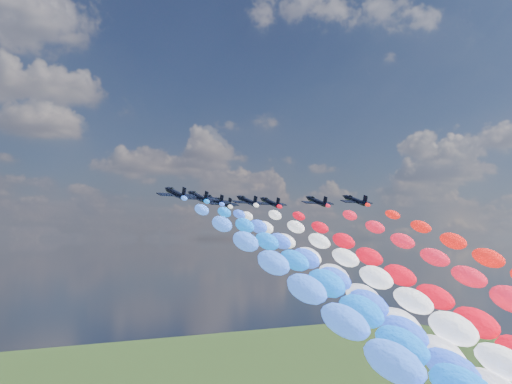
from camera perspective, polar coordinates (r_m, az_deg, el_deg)
jet_0 at (r=138.88m, az=-7.63°, el=-0.12°), size 9.69×12.83×5.89m
trail_0 at (r=82.15m, az=10.73°, el=-15.21°), size 7.04×130.70×55.97m
jet_1 at (r=149.63m, az=-5.50°, el=-0.46°), size 9.60×12.77×5.89m
trail_1 at (r=93.87m, az=11.93°, el=-13.83°), size 7.04×130.70×55.97m
jet_2 at (r=161.15m, az=-4.04°, el=-0.75°), size 9.74×12.87×5.89m
trail_2 at (r=105.92m, az=12.21°, el=-12.75°), size 7.04×130.70×55.97m
jet_3 at (r=164.96m, az=-0.84°, el=-0.85°), size 9.39×12.62×5.89m
trail_3 at (r=112.11m, az=16.31°, el=-12.20°), size 7.04×130.70×55.97m
jet_4 at (r=172.67m, az=-3.20°, el=-1.01°), size 9.48×12.69×5.89m
trail_4 at (r=117.59m, az=11.82°, el=-11.92°), size 7.04×130.70×55.97m
jet_5 at (r=171.80m, az=1.36°, el=-1.00°), size 9.10×12.41×5.89m
trail_5 at (r=120.47m, az=18.42°, el=-11.61°), size 7.04×130.70×55.97m
jet_6 at (r=167.74m, az=5.79°, el=-0.89°), size 9.72×12.85×5.89m
jet_7 at (r=164.96m, az=9.41°, el=-0.79°), size 9.43×12.65×5.89m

